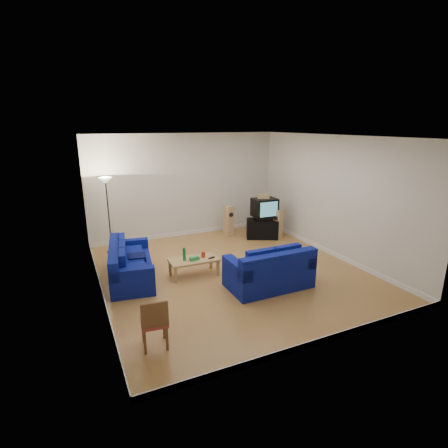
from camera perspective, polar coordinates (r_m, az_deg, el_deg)
name	(u,v)px	position (r m, az deg, el deg)	size (l,w,h in m)	color
room	(231,210)	(8.09, 1.19, 2.30)	(6.01, 6.51, 3.21)	#935F2D
sofa_three_seat	(129,266)	(8.40, -15.29, -6.68)	(1.23, 2.23, 0.82)	#010A5E
sofa_loveseat	(270,273)	(7.75, 7.53, -7.89)	(1.80, 1.01, 0.90)	#010A5E
coffee_table	(194,261)	(8.28, -4.95, -6.06)	(1.14, 0.59, 0.41)	tan
bottle	(184,254)	(8.15, -6.49, -4.92)	(0.07, 0.07, 0.30)	#197233
tissue_box	(194,258)	(8.18, -4.86, -5.60)	(0.21, 0.12, 0.09)	green
red_canister	(203,254)	(8.33, -3.40, -4.98)	(0.10, 0.10, 0.13)	red
remote	(212,258)	(8.28, -2.04, -5.53)	(0.17, 0.05, 0.02)	black
tv_stand	(262,229)	(11.01, 6.25, -0.77)	(0.97, 0.54, 0.59)	black
av_receiver	(264,218)	(10.88, 6.53, 0.92)	(0.46, 0.37, 0.11)	black
television	(265,207)	(10.85, 6.65, 2.70)	(0.75, 0.58, 0.56)	black
centre_speaker	(263,196)	(10.78, 6.45, 4.49)	(0.36, 0.14, 0.12)	tan
speaker_left	(229,221)	(11.10, 0.78, 0.53)	(0.24, 0.32, 0.98)	tan
speaker_right	(278,224)	(10.98, 8.79, -0.01)	(0.34, 0.31, 0.92)	tan
floor_lamp	(106,191)	(9.85, -18.65, 5.11)	(0.36, 0.36, 2.10)	black
dining_chair	(154,321)	(5.79, -11.30, -15.30)	(0.47, 0.47, 0.87)	brown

